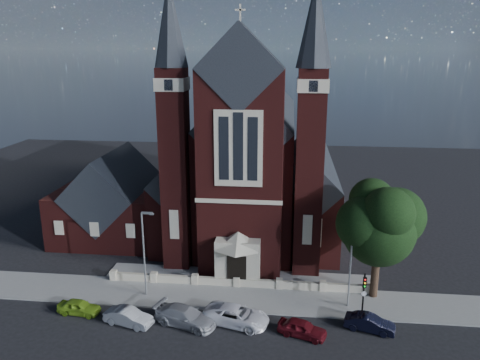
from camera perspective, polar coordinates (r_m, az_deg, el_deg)
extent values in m
plane|color=black|center=(52.83, 0.66, -8.50)|extent=(120.00, 120.00, 0.00)
cube|color=gray|center=(43.52, -0.71, -14.15)|extent=(60.00, 5.00, 0.12)
cube|color=gray|center=(47.01, -0.11, -11.74)|extent=(26.00, 3.00, 0.14)
cube|color=#BBAB94|center=(45.26, -0.40, -12.90)|extent=(24.00, 0.40, 0.90)
cube|color=#451412|center=(59.97, 1.60, 1.55)|extent=(10.00, 30.00, 14.00)
cube|color=black|center=(58.65, 1.66, 8.19)|extent=(10.00, 30.20, 10.00)
cube|color=#451412|center=(60.85, -5.55, -1.24)|extent=(5.00, 26.00, 8.00)
cube|color=#451412|center=(59.71, 8.70, -1.68)|extent=(5.00, 26.00, 8.00)
cube|color=black|center=(59.81, -5.65, 2.43)|extent=(5.01, 26.20, 5.01)
cube|color=black|center=(58.65, 8.86, 2.05)|extent=(5.01, 26.20, 5.01)
cube|color=#451412|center=(44.27, 0.02, 0.43)|extent=(8.00, 3.00, 20.00)
cube|color=black|center=(42.74, 0.02, 13.47)|extent=(8.00, 3.20, 8.00)
cube|color=#BBAB94|center=(42.07, -0.21, 3.82)|extent=(4.40, 0.15, 7.00)
cube|color=black|center=(41.96, -0.22, 4.07)|extent=(0.90, 0.08, 6.20)
cube|color=#BBAB94|center=(45.14, -0.26, -9.84)|extent=(4.20, 2.00, 4.40)
cube|color=black|center=(44.47, -0.41, -11.12)|extent=(1.80, 0.12, 3.20)
cone|color=#BBAB94|center=(44.23, -0.26, -7.27)|extent=(4.60, 4.60, 1.60)
cube|color=#BBAB94|center=(42.81, 0.02, 19.64)|extent=(0.15, 0.15, 1.60)
cube|color=#451412|center=(46.34, -7.86, 0.98)|extent=(2.60, 2.60, 20.00)
cube|color=#BBAB94|center=(44.96, -8.27, 11.51)|extent=(2.80, 2.80, 1.20)
cone|color=black|center=(44.91, -8.56, 18.52)|extent=(3.20, 3.20, 8.00)
cube|color=#451412|center=(45.05, 8.41, 0.53)|extent=(2.60, 2.60, 20.00)
cube|color=#BBAB94|center=(43.62, 8.86, 11.36)|extent=(2.80, 2.80, 1.20)
cone|color=black|center=(43.57, 9.18, 18.59)|extent=(3.20, 3.20, 8.00)
cube|color=#451412|center=(58.04, -14.99, -3.61)|extent=(12.00, 12.00, 6.00)
cube|color=black|center=(57.15, -15.20, -0.76)|extent=(8.49, 12.20, 8.49)
cylinder|color=black|center=(44.15, 16.15, -10.70)|extent=(0.70, 0.70, 5.00)
sphere|color=black|center=(42.56, 16.56, -5.86)|extent=(6.40, 6.40, 6.40)
sphere|color=black|center=(40.85, 17.62, -3.86)|extent=(4.40, 4.40, 4.40)
cylinder|color=gray|center=(42.86, -11.62, -8.98)|extent=(0.16, 0.16, 8.00)
cube|color=gray|center=(41.22, -11.26, -3.97)|extent=(1.00, 0.15, 0.18)
cube|color=gray|center=(41.13, -10.72, -4.11)|extent=(0.35, 0.22, 0.12)
cylinder|color=gray|center=(41.33, 13.31, -10.05)|extent=(0.16, 0.16, 8.00)
cube|color=gray|center=(39.86, 14.38, -4.86)|extent=(1.00, 0.15, 0.18)
cube|color=gray|center=(39.95, 14.94, -4.98)|extent=(0.35, 0.22, 0.12)
cylinder|color=black|center=(41.06, 14.80, -13.48)|extent=(0.14, 0.14, 4.00)
cube|color=black|center=(40.33, 14.96, -11.97)|extent=(0.28, 0.22, 0.90)
sphere|color=red|center=(40.07, 15.02, -11.67)|extent=(0.14, 0.14, 0.14)
sphere|color=#CC8C0C|center=(40.21, 14.99, -12.05)|extent=(0.14, 0.14, 0.14)
sphere|color=#0C9919|center=(40.35, 14.96, -12.43)|extent=(0.14, 0.14, 0.14)
imported|color=#72A220|center=(43.16, -19.03, -14.43)|extent=(3.76, 1.78, 1.24)
imported|color=gray|center=(40.57, -13.45, -15.94)|extent=(4.31, 2.39, 1.34)
imported|color=#97999E|center=(39.73, -6.68, -16.17)|extent=(5.62, 3.65, 1.51)
imported|color=white|center=(39.59, -0.45, -16.19)|extent=(5.87, 3.78, 1.50)
imported|color=#5F1018|center=(38.54, 7.59, -17.49)|extent=(4.14, 2.68, 1.31)
imported|color=black|center=(40.18, 15.53, -16.47)|extent=(4.16, 2.39, 1.30)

